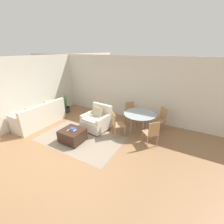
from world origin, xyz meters
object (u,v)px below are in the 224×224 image
at_px(book_stack, 73,129).
at_px(tv_remote_primary, 77,131).
at_px(couch, 41,117).
at_px(armchair, 97,121).
at_px(potted_plant, 66,108).
at_px(dining_chair_near_left, 116,123).
at_px(tv_remote_secondary, 69,130).
at_px(dining_chair_far_right, 161,117).
at_px(dining_chair_far_left, 130,111).
at_px(ottoman, 72,135).
at_px(dining_chair_near_right, 152,132).
at_px(dining_table, 140,116).

relative_size(book_stack, tv_remote_primary, 1.57).
distance_m(couch, armchair, 2.45).
height_order(potted_plant, dining_chair_near_left, potted_plant).
relative_size(armchair, tv_remote_secondary, 5.98).
height_order(tv_remote_primary, dining_chair_far_right, dining_chair_far_right).
xyz_separation_m(potted_plant, dining_chair_far_left, (3.28, 0.54, 0.28)).
relative_size(book_stack, dining_chair_far_left, 0.24).
relative_size(couch, dining_chair_far_left, 2.30).
relative_size(ottoman, dining_chair_near_right, 0.85).
xyz_separation_m(armchair, dining_chair_far_left, (0.90, 1.23, 0.15)).
bearing_deg(ottoman, book_stack, 42.64).
height_order(armchair, tv_remote_secondary, armchair).
relative_size(armchair, potted_plant, 0.97).
height_order(tv_remote_primary, dining_chair_near_right, dining_chair_near_right).
xyz_separation_m(armchair, dining_chair_near_right, (2.20, -0.07, 0.15)).
xyz_separation_m(dining_chair_near_left, dining_chair_near_right, (1.30, 0.00, 0.00)).
bearing_deg(book_stack, armchair, 78.82).
xyz_separation_m(tv_remote_primary, dining_chair_far_right, (2.25, 2.33, 0.07)).
relative_size(tv_remote_primary, dining_chair_near_right, 0.15).
relative_size(armchair, book_stack, 4.63).
height_order(ottoman, tv_remote_secondary, tv_remote_secondary).
bearing_deg(tv_remote_primary, armchair, 86.98).
bearing_deg(dining_table, dining_chair_far_right, 45.00).
xyz_separation_m(ottoman, dining_chair_far_left, (1.14, 2.37, 0.28)).
height_order(dining_table, dining_chair_near_right, dining_chair_near_right).
xyz_separation_m(dining_chair_near_left, dining_chair_far_right, (1.30, 1.30, 0.00)).
bearing_deg(ottoman, dining_chair_far_left, 64.33).
distance_m(armchair, tv_remote_primary, 1.11).
bearing_deg(dining_chair_far_left, dining_chair_near_right, -45.00).
height_order(tv_remote_primary, dining_table, dining_table).
xyz_separation_m(armchair, dining_chair_near_left, (0.90, -0.07, 0.15)).
distance_m(ottoman, dining_chair_far_right, 3.41).
relative_size(tv_remote_secondary, dining_chair_near_left, 0.19).
bearing_deg(armchair, tv_remote_primary, -93.02).
height_order(book_stack, dining_chair_far_left, dining_chair_far_left).
height_order(ottoman, dining_chair_near_right, dining_chair_near_right).
xyz_separation_m(tv_remote_secondary, potted_plant, (-2.04, 1.87, -0.21)).
bearing_deg(tv_remote_secondary, dining_chair_far_right, 43.53).
bearing_deg(armchair, dining_table, 20.53).
relative_size(couch, dining_chair_near_right, 2.30).
bearing_deg(tv_remote_primary, couch, 172.96).
xyz_separation_m(book_stack, dining_table, (1.77, 1.70, 0.22)).
bearing_deg(dining_table, dining_chair_near_left, -135.00).
relative_size(tv_remote_primary, dining_table, 0.12).
bearing_deg(tv_remote_secondary, tv_remote_primary, 15.82).
bearing_deg(dining_chair_far_right, armchair, -150.77).
relative_size(book_stack, dining_chair_near_right, 0.24).
distance_m(armchair, ottoman, 1.17).
distance_m(tv_remote_secondary, dining_chair_near_left, 1.67).
relative_size(couch, potted_plant, 1.98).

